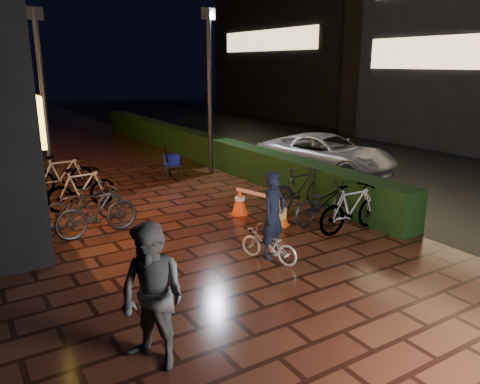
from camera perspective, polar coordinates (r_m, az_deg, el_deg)
ground at (r=9.99m, az=-0.90°, el=-5.61°), size 80.00×80.00×0.00m
asphalt_road at (r=19.29m, az=14.54°, el=4.24°), size 11.00×60.00×0.01m
hedge at (r=18.19m, az=-5.04°, el=5.61°), size 0.70×20.00×1.00m
bystander_person at (r=5.78m, az=-10.63°, el=-12.48°), size 1.02×1.10×1.82m
van at (r=15.89m, az=10.39°, el=4.57°), size 3.52×5.15×1.31m
far_buildings at (r=28.35m, az=20.66°, el=20.37°), size 9.08×31.00×14.00m
lamp_post_hedge at (r=15.39m, az=-3.73°, el=12.77°), size 0.50×0.17×5.23m
lamp_post_sf at (r=14.21m, az=-22.90°, el=10.93°), size 0.48×0.15×5.02m
cyclist at (r=8.64m, az=3.82°, el=-4.52°), size 0.84×1.28×1.74m
traffic_barrier at (r=11.04m, az=2.35°, el=-1.76°), size 0.78×1.62×0.66m
cart_assembly at (r=14.99m, az=-8.39°, el=3.72°), size 0.72×0.62×1.14m
parked_bikes_storefront at (r=12.05m, az=-18.94°, el=-0.13°), size 2.13×4.67×1.08m
parked_bikes_hedge at (r=11.09m, az=10.19°, el=-0.87°), size 2.03×2.43×1.08m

